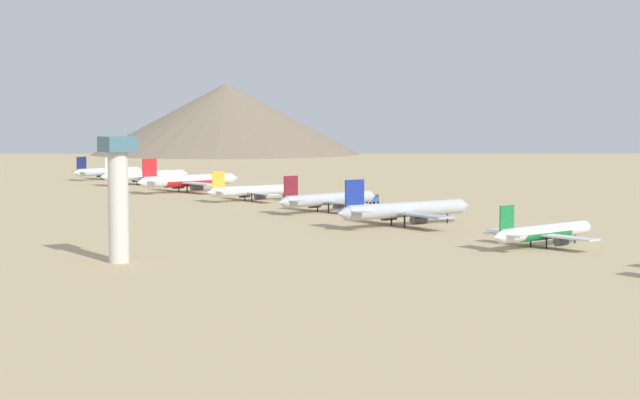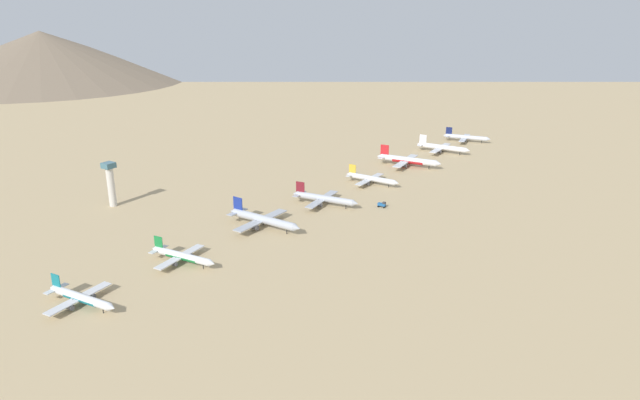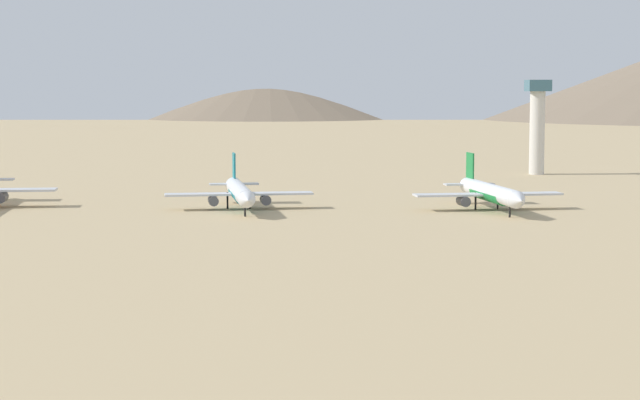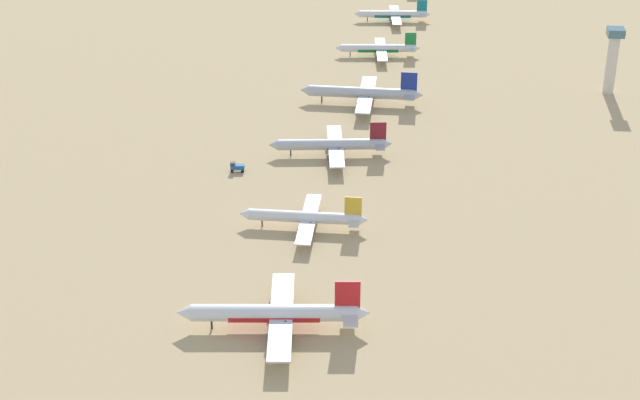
# 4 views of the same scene
# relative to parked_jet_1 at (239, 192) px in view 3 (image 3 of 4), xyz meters

# --- Properties ---
(parked_jet_1) EXTENTS (41.42, 33.71, 11.94)m
(parked_jet_1) POSITION_rel_parked_jet_1_xyz_m (0.00, 0.00, 0.00)
(parked_jet_1) COLOR silver
(parked_jet_1) RESTS_ON ground
(parked_jet_2) EXTENTS (41.89, 34.10, 12.08)m
(parked_jet_2) POSITION_rel_parked_jet_1_xyz_m (5.11, 55.87, 0.05)
(parked_jet_2) COLOR silver
(parked_jet_2) RESTS_ON ground
(control_tower) EXTENTS (7.20, 7.20, 30.02)m
(control_tower) POSITION_rel_parked_jet_1_xyz_m (-99.50, 93.98, 12.76)
(control_tower) COLOR beige
(control_tower) RESTS_ON ground
(desert_hill_1) EXTENTS (247.63, 247.63, 55.11)m
(desert_hill_1) POSITION_rel_parked_jet_1_xyz_m (-816.72, 22.80, 23.58)
(desert_hill_1) COLOR #7A6854
(desert_hill_1) RESTS_ON ground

